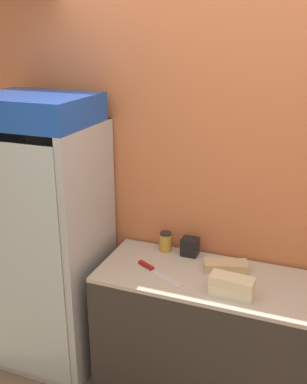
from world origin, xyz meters
name	(u,v)px	position (x,y,z in m)	size (l,w,h in m)	color
wall_back	(246,187)	(0.00, 1.19, 1.35)	(5.20, 0.09, 2.70)	#D17547
prep_counter	(226,341)	(0.00, 0.84, 0.44)	(1.63, 0.59, 0.87)	#332D28
beverage_cooler	(51,223)	(-1.25, 0.86, 1.04)	(0.71, 0.64, 1.92)	#B2B7BC
sandwich_stack_bottom	(231,291)	(0.04, 0.69, 0.90)	(0.25, 0.11, 0.06)	beige
sandwich_stack_middle	(232,282)	(0.04, 0.69, 0.96)	(0.25, 0.12, 0.06)	beige
sandwich_flat_left	(226,266)	(-0.05, 0.95, 0.90)	(0.29, 0.19, 0.06)	tan
chefs_knife	(154,270)	(-0.46, 0.78, 0.88)	(0.35, 0.20, 0.02)	silver
condiment_jar	(166,242)	(-0.49, 1.07, 0.94)	(0.08, 0.08, 0.13)	gold
napkin_dispenser	(190,247)	(-0.32, 1.07, 0.93)	(0.11, 0.09, 0.12)	black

